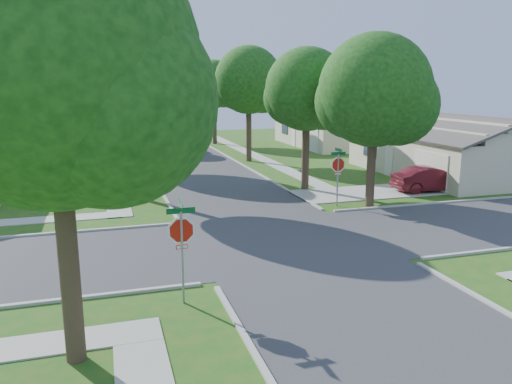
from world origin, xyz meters
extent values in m
plane|color=#1C5818|center=(0.00, 0.00, 0.00)|extent=(100.00, 100.00, 0.00)
cube|color=#333335|center=(0.00, 0.00, 0.00)|extent=(7.00, 100.00, 0.02)
cube|color=#9E9B91|center=(6.10, 26.00, 0.02)|extent=(1.20, 40.00, 0.04)
cube|color=#9E9B91|center=(-6.10, 26.00, 0.02)|extent=(1.20, 40.00, 0.04)
cube|color=#9E9B91|center=(7.90, 7.10, 0.03)|extent=(8.80, 3.60, 0.05)
cube|color=gray|center=(-4.70, -4.70, 1.35)|extent=(0.06, 0.06, 2.70)
cylinder|color=white|center=(-4.70, -4.70, 2.15)|extent=(1.05, 0.02, 1.05)
cylinder|color=red|center=(-4.70, -4.70, 2.15)|extent=(0.90, 0.03, 0.90)
cube|color=red|center=(-4.70, -4.70, 1.68)|extent=(0.34, 0.03, 0.12)
cube|color=white|center=(-4.70, -4.70, 1.68)|extent=(0.30, 0.03, 0.08)
cube|color=#0C5426|center=(-4.70, -4.70, 2.72)|extent=(0.80, 0.02, 0.16)
cube|color=#0C5426|center=(-4.70, -4.70, 2.90)|extent=(0.02, 0.80, 0.16)
cube|color=gray|center=(4.70, 4.70, 1.35)|extent=(0.06, 0.06, 2.70)
cylinder|color=white|center=(4.70, 4.70, 2.15)|extent=(1.05, 0.02, 1.05)
cylinder|color=red|center=(4.70, 4.70, 2.15)|extent=(0.90, 0.03, 0.90)
cube|color=red|center=(4.70, 4.70, 1.68)|extent=(0.34, 0.03, 0.12)
cube|color=white|center=(4.70, 4.70, 1.68)|extent=(0.30, 0.03, 0.08)
cube|color=#0C5426|center=(4.70, 4.70, 2.72)|extent=(0.80, 0.02, 0.16)
cube|color=#0C5426|center=(4.70, 4.70, 2.90)|extent=(0.02, 0.80, 0.16)
cylinder|color=#38281C|center=(4.70, 9.00, 1.98)|extent=(0.44, 0.44, 3.95)
sphere|color=#103E0F|center=(4.70, 9.00, 5.88)|extent=(4.80, 4.80, 4.80)
sphere|color=#103E0F|center=(5.54, 8.52, 5.28)|extent=(3.46, 3.46, 3.46)
sphere|color=#103E0F|center=(3.98, 9.60, 5.40)|extent=(3.26, 3.26, 3.26)
cylinder|color=#38281C|center=(4.70, 21.00, 2.15)|extent=(0.44, 0.44, 4.30)
sphere|color=#103E0F|center=(4.70, 21.00, 6.51)|extent=(5.40, 5.40, 5.40)
sphere|color=#103E0F|center=(5.65, 20.46, 5.84)|extent=(3.89, 3.89, 3.89)
sphere|color=#103E0F|center=(3.89, 21.68, 5.97)|extent=(3.67, 3.67, 3.67)
cylinder|color=#38281C|center=(4.70, 34.00, 2.10)|extent=(0.44, 0.44, 4.20)
sphere|color=#103E0F|center=(4.70, 34.00, 6.22)|extent=(5.00, 5.00, 5.00)
sphere|color=#103E0F|center=(5.58, 33.50, 5.60)|extent=(3.60, 3.60, 3.60)
sphere|color=#103E0F|center=(3.95, 34.62, 5.72)|extent=(3.40, 3.40, 3.40)
cylinder|color=#38281C|center=(-4.70, 9.00, 2.12)|extent=(0.44, 0.44, 4.25)
sphere|color=#103E0F|center=(-4.70, 9.00, 6.37)|extent=(5.20, 5.20, 5.20)
sphere|color=#103E0F|center=(-3.79, 8.48, 5.72)|extent=(3.74, 3.74, 3.74)
sphere|color=#103E0F|center=(-5.48, 9.65, 5.85)|extent=(3.54, 3.54, 3.54)
cylinder|color=#38281C|center=(-4.70, 21.00, 2.22)|extent=(0.44, 0.44, 4.44)
sphere|color=#103E0F|center=(-4.70, 21.00, 6.76)|extent=(5.60, 5.60, 5.60)
sphere|color=#103E0F|center=(-3.72, 20.44, 6.06)|extent=(4.03, 4.03, 4.03)
sphere|color=#103E0F|center=(-5.54, 21.70, 6.20)|extent=(3.81, 3.81, 3.81)
cylinder|color=#38281C|center=(-4.70, 34.00, 1.95)|extent=(0.44, 0.44, 3.90)
sphere|color=#103E0F|center=(-4.70, 34.00, 5.74)|extent=(4.60, 4.60, 4.60)
sphere|color=#103E0F|center=(-3.90, 33.54, 5.16)|extent=(3.31, 3.31, 3.31)
sphere|color=#103E0F|center=(-5.39, 34.58, 5.28)|extent=(3.13, 3.13, 3.13)
cylinder|color=#38281C|center=(-7.50, -7.00, 2.02)|extent=(0.44, 0.44, 4.04)
sphere|color=#103E0F|center=(-7.50, -7.00, 6.55)|extent=(6.00, 6.00, 6.00)
sphere|color=#103E0F|center=(-6.45, -7.60, 5.80)|extent=(4.32, 4.32, 4.32)
sphere|color=#103E0F|center=(-8.40, -6.25, 5.95)|extent=(4.08, 4.08, 4.08)
cylinder|color=#38281C|center=(6.30, 4.20, 1.77)|extent=(0.44, 0.44, 3.54)
sphere|color=#103E0F|center=(6.30, 4.20, 5.86)|extent=(5.60, 5.60, 5.60)
sphere|color=#103E0F|center=(7.28, 3.64, 5.16)|extent=(4.03, 4.03, 4.03)
sphere|color=#103E0F|center=(5.46, 4.90, 5.30)|extent=(3.81, 3.81, 3.81)
cube|color=#C2B699|center=(16.00, 11.00, 1.40)|extent=(8.00, 13.00, 2.80)
cube|color=#413C38|center=(18.00, 11.00, 3.45)|extent=(4.42, 13.60, 1.56)
cube|color=#413C38|center=(14.00, 11.00, 3.45)|extent=(4.42, 13.60, 1.56)
cube|color=silver|center=(11.97, 7.10, 1.10)|extent=(0.06, 3.20, 2.20)
cube|color=silver|center=(11.97, 11.65, 1.00)|extent=(0.06, 0.90, 2.00)
cube|color=#1E2633|center=(11.97, 14.25, 1.55)|extent=(0.06, 1.80, 1.10)
cube|color=#C2B699|center=(16.00, 29.00, 1.40)|extent=(8.00, 13.00, 2.80)
cube|color=#413C38|center=(18.00, 29.00, 3.45)|extent=(4.42, 13.60, 1.56)
cube|color=#413C38|center=(14.00, 29.00, 3.45)|extent=(4.42, 13.60, 1.56)
cube|color=silver|center=(11.97, 25.10, 1.10)|extent=(0.06, 3.20, 2.20)
cube|color=silver|center=(11.97, 29.65, 1.00)|extent=(0.06, 0.90, 2.00)
cube|color=#1E2633|center=(11.97, 32.25, 1.55)|extent=(0.06, 1.80, 1.10)
cube|color=silver|center=(-11.97, 11.10, 1.10)|extent=(0.06, 3.20, 2.20)
cube|color=silver|center=(-11.97, 15.65, 1.00)|extent=(0.06, 0.90, 2.00)
cube|color=#1E2633|center=(-11.97, 18.25, 1.55)|extent=(0.06, 1.80, 1.10)
cube|color=#413C38|center=(-14.00, 32.00, 3.45)|extent=(4.42, 13.60, 1.56)
cube|color=silver|center=(-11.97, 28.10, 1.10)|extent=(0.06, 3.20, 2.20)
cube|color=silver|center=(-11.97, 32.65, 1.00)|extent=(0.06, 0.90, 2.00)
cube|color=#1E2633|center=(-11.97, 35.25, 1.55)|extent=(0.06, 1.80, 1.10)
imported|color=#4F1018|center=(11.50, 6.32, 0.74)|extent=(4.58, 1.88, 1.47)
imported|color=black|center=(1.20, 28.18, 0.70)|extent=(1.80, 4.15, 1.39)
imported|color=black|center=(-3.20, 34.18, 0.70)|extent=(2.30, 4.93, 1.39)
camera|label=1|loc=(-6.60, -18.02, 6.10)|focal=35.00mm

